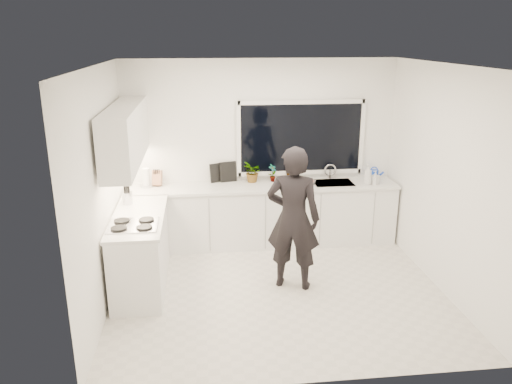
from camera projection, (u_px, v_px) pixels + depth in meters
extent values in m
cube|color=beige|center=(278.00, 290.00, 6.18)|extent=(4.00, 3.50, 0.02)
cube|color=white|center=(261.00, 151.00, 7.44)|extent=(4.00, 0.02, 2.70)
cube|color=white|center=(101.00, 191.00, 5.55)|extent=(0.02, 3.50, 2.70)
cube|color=white|center=(444.00, 180.00, 5.99)|extent=(0.02, 3.50, 2.70)
cube|color=white|center=(281.00, 64.00, 5.36)|extent=(4.00, 3.50, 0.02)
cube|color=black|center=(301.00, 138.00, 7.41)|extent=(1.80, 0.02, 1.00)
cube|color=white|center=(263.00, 216.00, 7.42)|extent=(3.92, 0.58, 0.88)
cube|color=white|center=(141.00, 252.00, 6.19)|extent=(0.58, 1.60, 0.88)
cube|color=silver|center=(263.00, 186.00, 7.27)|extent=(3.94, 0.62, 0.04)
cube|color=silver|center=(138.00, 217.00, 6.05)|extent=(0.62, 1.60, 0.04)
cube|color=white|center=(126.00, 134.00, 6.09)|extent=(0.34, 2.10, 0.70)
cube|color=silver|center=(333.00, 186.00, 7.40)|extent=(0.58, 0.42, 0.14)
cylinder|color=silver|center=(330.00, 172.00, 7.54)|extent=(0.03, 0.03, 0.22)
cube|color=black|center=(133.00, 225.00, 5.71)|extent=(0.56, 0.48, 0.03)
imported|color=black|center=(293.00, 219.00, 6.02)|extent=(0.76, 0.62, 1.79)
cube|color=silver|center=(297.00, 183.00, 7.29)|extent=(0.62, 0.54, 0.03)
cube|color=red|center=(297.00, 182.00, 7.29)|extent=(0.56, 0.48, 0.01)
cylinder|color=blue|center=(374.00, 174.00, 7.59)|extent=(0.16, 0.16, 0.13)
cylinder|color=silver|center=(146.00, 178.00, 7.15)|extent=(0.12, 0.12, 0.26)
cube|color=#9C7948|center=(157.00, 178.00, 7.21)|extent=(0.15, 0.12, 0.22)
cylinder|color=#B5B4B9|center=(127.00, 198.00, 6.43)|extent=(0.16, 0.16, 0.16)
cube|color=black|center=(217.00, 173.00, 7.39)|extent=(0.21, 0.10, 0.28)
cube|color=black|center=(228.00, 172.00, 7.40)|extent=(0.25, 0.07, 0.30)
imported|color=#26662D|center=(253.00, 172.00, 7.36)|extent=(0.29, 0.32, 0.31)
imported|color=#26662D|center=(273.00, 173.00, 7.40)|extent=(0.17, 0.16, 0.27)
imported|color=#26662D|center=(292.00, 170.00, 7.42)|extent=(0.21, 0.21, 0.34)
imported|color=#D8BF66|center=(368.00, 175.00, 7.25)|extent=(0.12, 0.12, 0.30)
imported|color=#D8BF66|center=(375.00, 178.00, 7.28)|extent=(0.13, 0.13, 0.20)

